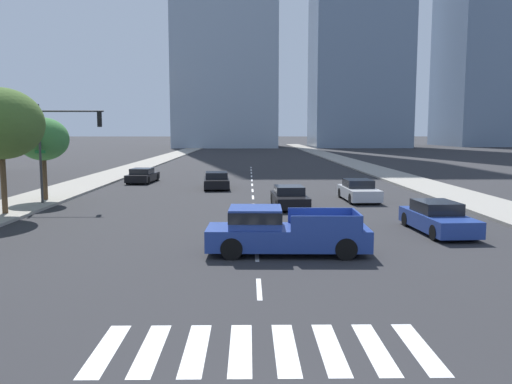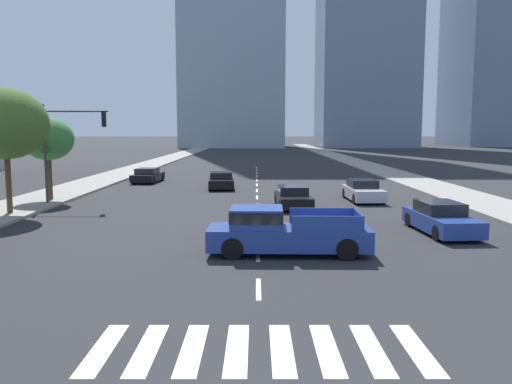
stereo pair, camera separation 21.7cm
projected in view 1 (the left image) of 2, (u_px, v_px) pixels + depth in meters
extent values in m
cube|color=gray|center=(449.00, 193.00, 36.06)|extent=(4.00, 260.00, 0.15)
cube|color=gray|center=(55.00, 194.00, 35.68)|extent=(4.00, 260.00, 0.15)
cube|color=silver|center=(106.00, 350.00, 10.42)|extent=(0.45, 2.57, 0.01)
cube|color=silver|center=(151.00, 349.00, 10.44)|extent=(0.45, 2.57, 0.01)
cube|color=silver|center=(196.00, 349.00, 10.45)|extent=(0.45, 2.57, 0.01)
cube|color=silver|center=(241.00, 349.00, 10.46)|extent=(0.45, 2.57, 0.01)
cube|color=silver|center=(285.00, 349.00, 10.47)|extent=(0.45, 2.57, 0.01)
cube|color=silver|center=(330.00, 348.00, 10.49)|extent=(0.45, 2.57, 0.01)
cube|color=silver|center=(375.00, 348.00, 10.50)|extent=(0.45, 2.57, 0.01)
cube|color=silver|center=(419.00, 348.00, 10.51)|extent=(0.45, 2.57, 0.01)
cube|color=silver|center=(259.00, 289.00, 14.44)|extent=(0.14, 2.00, 0.01)
cube|color=silver|center=(257.00, 255.00, 18.41)|extent=(0.14, 2.00, 0.01)
cube|color=silver|center=(255.00, 233.00, 22.38)|extent=(0.14, 2.00, 0.01)
cube|color=silver|center=(254.00, 217.00, 26.36)|extent=(0.14, 2.00, 0.01)
cube|color=silver|center=(254.00, 206.00, 30.33)|extent=(0.14, 2.00, 0.01)
cube|color=silver|center=(253.00, 197.00, 34.30)|extent=(0.14, 2.00, 0.01)
cube|color=silver|center=(253.00, 190.00, 38.27)|extent=(0.14, 2.00, 0.01)
cube|color=silver|center=(252.00, 185.00, 42.25)|extent=(0.14, 2.00, 0.01)
cube|color=silver|center=(252.00, 180.00, 46.22)|extent=(0.14, 2.00, 0.01)
cube|color=silver|center=(252.00, 176.00, 50.19)|extent=(0.14, 2.00, 0.01)
cube|color=silver|center=(251.00, 173.00, 54.16)|extent=(0.14, 2.00, 0.01)
cube|color=silver|center=(251.00, 170.00, 58.13)|extent=(0.14, 2.00, 0.01)
cube|color=silver|center=(251.00, 168.00, 62.11)|extent=(0.14, 2.00, 0.01)
cube|color=navy|center=(288.00, 237.00, 18.49)|extent=(5.75, 2.08, 0.75)
cube|color=navy|center=(255.00, 217.00, 18.42)|extent=(1.87, 1.83, 0.70)
cube|color=black|center=(255.00, 215.00, 18.41)|extent=(1.89, 1.87, 0.39)
cube|color=navy|center=(326.00, 224.00, 17.48)|extent=(2.40, 0.14, 0.55)
cube|color=navy|center=(320.00, 215.00, 19.33)|extent=(2.40, 0.14, 0.55)
cube|color=navy|center=(357.00, 219.00, 18.39)|extent=(0.13, 1.86, 0.55)
cylinder|color=black|center=(232.00, 249.00, 17.68)|extent=(0.77, 0.28, 0.76)
cylinder|color=black|center=(234.00, 238.00, 19.40)|extent=(0.77, 0.28, 0.76)
cylinder|color=black|center=(346.00, 249.00, 17.64)|extent=(0.77, 0.28, 0.76)
cylinder|color=black|center=(339.00, 238.00, 19.35)|extent=(0.77, 0.28, 0.76)
cube|color=black|center=(290.00, 200.00, 29.65)|extent=(2.00, 4.35, 0.60)
cube|color=black|center=(289.00, 190.00, 29.80)|extent=(1.68, 1.99, 0.46)
cylinder|color=black|center=(308.00, 206.00, 28.27)|extent=(0.25, 0.65, 0.64)
cylinder|color=black|center=(278.00, 206.00, 28.18)|extent=(0.25, 0.65, 0.64)
cylinder|color=black|center=(300.00, 199.00, 31.16)|extent=(0.25, 0.65, 0.64)
cylinder|color=black|center=(273.00, 199.00, 31.06)|extent=(0.25, 0.65, 0.64)
cube|color=black|center=(217.00, 182.00, 39.65)|extent=(2.16, 4.87, 0.62)
cube|color=black|center=(217.00, 175.00, 39.36)|extent=(1.76, 2.25, 0.48)
cylinder|color=black|center=(206.00, 182.00, 41.20)|extent=(0.26, 0.65, 0.64)
cylinder|color=black|center=(227.00, 182.00, 41.34)|extent=(0.26, 0.65, 0.64)
cylinder|color=black|center=(205.00, 186.00, 38.00)|extent=(0.26, 0.65, 0.64)
cylinder|color=black|center=(228.00, 186.00, 38.14)|extent=(0.26, 0.65, 0.64)
cube|color=black|center=(143.00, 177.00, 44.10)|extent=(2.15, 4.57, 0.60)
cube|color=black|center=(142.00, 171.00, 43.82)|extent=(1.76, 2.11, 0.46)
cylinder|color=black|center=(138.00, 177.00, 45.67)|extent=(0.26, 0.65, 0.64)
cylinder|color=black|center=(157.00, 177.00, 45.58)|extent=(0.26, 0.65, 0.64)
cylinder|color=black|center=(128.00, 180.00, 42.67)|extent=(0.26, 0.65, 0.64)
cylinder|color=black|center=(148.00, 180.00, 42.57)|extent=(0.26, 0.65, 0.64)
cube|color=#B7BABF|center=(359.00, 193.00, 32.59)|extent=(1.99, 4.50, 0.68)
cube|color=black|center=(358.00, 183.00, 32.74)|extent=(1.68, 2.05, 0.48)
cylinder|color=black|center=(379.00, 199.00, 31.15)|extent=(0.24, 0.65, 0.64)
cylinder|color=black|center=(351.00, 199.00, 31.07)|extent=(0.24, 0.65, 0.64)
cylinder|color=black|center=(366.00, 193.00, 34.15)|extent=(0.24, 0.65, 0.64)
cylinder|color=black|center=(341.00, 193.00, 34.06)|extent=(0.24, 0.65, 0.64)
cube|color=navy|center=(438.00, 221.00, 22.36)|extent=(2.08, 4.78, 0.67)
cube|color=black|center=(436.00, 207.00, 22.53)|extent=(1.71, 2.20, 0.50)
cylinder|color=black|center=(474.00, 232.00, 20.87)|extent=(0.26, 0.65, 0.64)
cylinder|color=black|center=(435.00, 233.00, 20.75)|extent=(0.26, 0.65, 0.64)
cylinder|color=black|center=(441.00, 219.00, 24.02)|extent=(0.26, 0.65, 0.64)
cylinder|color=black|center=(406.00, 219.00, 23.90)|extent=(0.26, 0.65, 0.64)
cylinder|color=#333335|center=(40.00, 154.00, 30.20)|extent=(0.14, 0.14, 5.72)
cylinder|color=#333335|center=(71.00, 111.00, 29.94)|extent=(3.74, 0.10, 0.10)
cube|color=black|center=(99.00, 119.00, 30.01)|extent=(0.20, 0.28, 0.90)
sphere|color=red|center=(99.00, 114.00, 29.98)|extent=(0.18, 0.18, 0.18)
sphere|color=orange|center=(99.00, 119.00, 30.01)|extent=(0.18, 0.18, 0.18)
sphere|color=green|center=(100.00, 124.00, 30.05)|extent=(0.18, 0.18, 0.18)
cube|color=#19662D|center=(40.00, 152.00, 30.18)|extent=(0.60, 0.04, 0.18)
cylinder|color=#4C3823|center=(4.00, 185.00, 26.55)|extent=(0.28, 0.28, 2.87)
ellipsoid|color=#426028|center=(0.00, 123.00, 26.19)|extent=(4.25, 4.25, 3.61)
cylinder|color=#4C3823|center=(45.00, 179.00, 31.90)|extent=(0.28, 0.28, 2.48)
ellipsoid|color=#387538|center=(43.00, 139.00, 31.62)|extent=(3.06, 3.06, 2.60)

